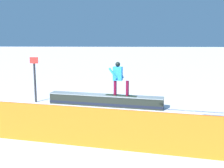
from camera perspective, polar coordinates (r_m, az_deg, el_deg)
ground_plane at (r=12.74m, az=-1.43°, el=-4.51°), size 120.00×120.00×0.00m
grind_box at (r=12.69m, az=-1.43°, el=-3.48°), size 5.29×1.58×0.52m
snowboarder at (r=12.32m, az=1.39°, el=1.40°), size 1.45×0.61×1.52m
safety_fence at (r=8.06m, az=-3.90°, el=-9.00°), size 8.61×1.78×1.18m
trail_marker at (r=13.73m, az=-15.63°, el=1.13°), size 0.40×0.10×2.18m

